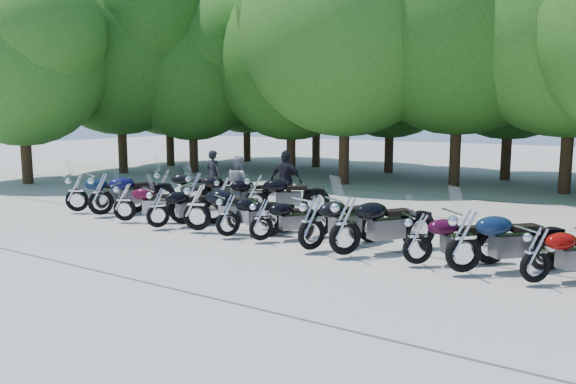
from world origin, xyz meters
The scene contains 31 objects.
ground centered at (0.00, 0.00, 0.00)m, with size 90.00×90.00×0.00m, color gray.
tree_0 centered at (-15.42, 12.98, 5.45)m, with size 7.50×7.50×9.21m.
tree_1 centered at (-12.04, 11.24, 5.06)m, with size 6.97×6.97×8.55m.
tree_2 centered at (-7.25, 12.84, 5.31)m, with size 7.31×7.31×8.97m.
tree_3 centered at (-3.57, 11.24, 6.32)m, with size 8.70×8.70×10.67m.
tree_4 centered at (0.54, 13.09, 6.64)m, with size 9.13×9.13×11.20m.
tree_9 centered at (-13.53, 17.59, 5.52)m, with size 7.59×7.59×9.32m.
tree_10 centered at (-8.29, 16.97, 5.66)m, with size 7.78×7.78×9.55m.
tree_11 centered at (-3.76, 16.43, 5.49)m, with size 7.56×7.56×9.28m.
tree_12 centered at (1.80, 16.47, 5.72)m, with size 7.88×7.88×9.67m.
tree_16 centered at (-14.83, 4.00, 5.06)m, with size 6.97×6.97×8.55m.
tree_17 centered at (-14.68, 9.00, 6.04)m, with size 8.31×8.31×10.20m.
motorcycle_0 centered at (-6.98, 0.66, 0.67)m, with size 0.72×2.36×1.33m, color #0B1B34, non-canonical shape.
motorcycle_1 centered at (-5.89, 0.67, 0.72)m, with size 0.78×2.56×1.45m, color #100E3E, non-canonical shape.
motorcycle_2 centered at (-4.65, 0.46, 0.62)m, with size 0.67×2.20×1.24m, color #3D081B, non-canonical shape.
motorcycle_3 centered at (-3.24, 0.34, 0.61)m, with size 0.66×2.16×1.22m, color black, non-canonical shape.
motorcycle_4 centered at (-2.11, 0.58, 0.71)m, with size 0.77×2.52×1.43m, color black, non-canonical shape.
motorcycle_5 centered at (-1.08, 0.52, 0.61)m, with size 0.65×2.15×1.22m, color black, non-canonical shape.
motorcycle_6 centered at (-0.16, 0.61, 0.58)m, with size 0.62×2.05×1.16m, color black, non-canonical shape.
motorcycle_7 centered at (1.29, 0.45, 0.69)m, with size 0.74×2.43×1.37m, color black, non-canonical shape.
motorcycle_8 centered at (2.10, 0.44, 0.73)m, with size 0.78×2.57×1.46m, color black, non-canonical shape.
motorcycle_9 centered at (3.60, 0.62, 0.60)m, with size 0.65×2.13×1.21m, color #31061D, non-canonical shape.
motorcycle_10 centered at (4.52, 0.51, 0.71)m, with size 0.76×2.50×1.42m, color #0B1B34, non-canonical shape.
motorcycle_11 centered at (5.75, 0.59, 0.59)m, with size 0.64×2.10×1.18m, color #7B0704, non-canonical shape.
motorcycle_13 centered at (-5.91, 3.17, 0.66)m, with size 0.71×2.33×1.32m, color black, non-canonical shape.
motorcycle_14 centered at (-4.50, 3.13, 0.65)m, with size 0.70×2.30×1.30m, color black, non-canonical shape.
motorcycle_15 centered at (-3.40, 3.17, 0.61)m, with size 0.66×2.16×1.22m, color black, non-canonical shape.
motorcycle_16 centered at (-2.27, 3.25, 0.69)m, with size 0.74×2.45×1.38m, color black, non-canonical shape.
rider_0 centered at (-5.27, 4.89, 0.86)m, with size 0.63×0.41×1.72m, color black.
rider_1 centered at (-3.27, 3.75, 0.85)m, with size 0.83×0.64×1.70m, color #9F9FA1.
rider_2 centered at (-1.99, 4.43, 0.94)m, with size 1.10×0.46×1.87m, color black.
Camera 1 is at (7.34, -9.70, 3.02)m, focal length 35.00 mm.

